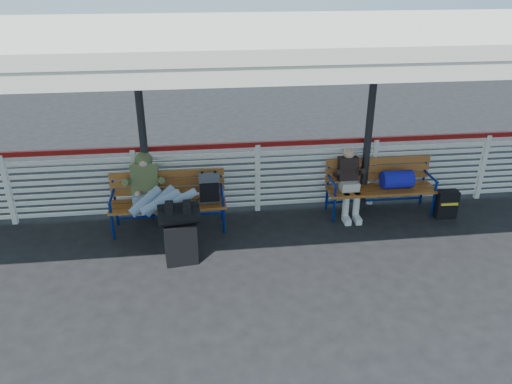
{
  "coord_description": "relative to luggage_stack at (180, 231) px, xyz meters",
  "views": [
    {
      "loc": [
        -0.95,
        -5.71,
        3.95
      ],
      "look_at": [
        -0.13,
        1.0,
        0.77
      ],
      "focal_mm": 35.0,
      "sensor_mm": 36.0,
      "label": 1
    }
  ],
  "objects": [
    {
      "name": "bench_left",
      "position": [
        -0.01,
        1.03,
        0.09
      ],
      "size": [
        1.8,
        0.56,
        0.92
      ],
      "color": "#975B1D",
      "rests_on": "ground"
    },
    {
      "name": "bench_right",
      "position": [
        3.41,
        1.16,
        0.07
      ],
      "size": [
        1.8,
        0.56,
        0.92
      ],
      "color": "#975B1D",
      "rests_on": "ground"
    },
    {
      "name": "companion_person",
      "position": [
        2.76,
        1.14,
        0.09
      ],
      "size": [
        0.32,
        0.66,
        1.15
      ],
      "color": "beige",
      "rests_on": "ground"
    },
    {
      "name": "suitcase_side",
      "position": [
        4.36,
        0.85,
        -0.27
      ],
      "size": [
        0.35,
        0.22,
        0.48
      ],
      "rotation": [
        0.0,
        0.0,
        -0.03
      ],
      "color": "black",
      "rests_on": "ground"
    },
    {
      "name": "fence",
      "position": [
        1.27,
        1.48,
        0.15
      ],
      "size": [
        12.08,
        0.08,
        1.24
      ],
      "color": "silver",
      "rests_on": "ground"
    },
    {
      "name": "ground",
      "position": [
        1.27,
        -0.42,
        -0.51
      ],
      "size": [
        60.0,
        60.0,
        0.0
      ],
      "primitive_type": "plane",
      "color": "black",
      "rests_on": "ground"
    },
    {
      "name": "canopy",
      "position": [
        1.27,
        0.44,
        2.53
      ],
      "size": [
        12.6,
        3.6,
        3.16
      ],
      "color": "silver",
      "rests_on": "ground"
    },
    {
      "name": "traveler_man",
      "position": [
        -0.35,
        0.69,
        0.24
      ],
      "size": [
        0.93,
        1.64,
        0.77
      ],
      "color": "#99ABCE",
      "rests_on": "ground"
    },
    {
      "name": "luggage_stack",
      "position": [
        0.0,
        0.0,
        0.0
      ],
      "size": [
        0.59,
        0.38,
        0.93
      ],
      "rotation": [
        0.0,
        0.0,
        0.12
      ],
      "color": "black",
      "rests_on": "ground"
    }
  ]
}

